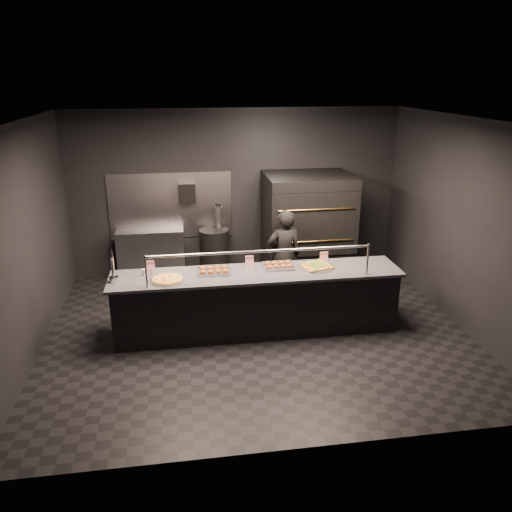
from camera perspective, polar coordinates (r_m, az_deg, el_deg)
name	(u,v)px	position (r m, az deg, el deg)	size (l,w,h in m)	color
room	(255,232)	(6.87, -0.14, 2.72)	(6.04, 6.00, 3.00)	black
service_counter	(257,302)	(7.21, 0.11, -5.24)	(4.10, 0.78, 1.37)	black
pizza_oven	(307,227)	(9.00, 5.85, 3.32)	(1.50, 1.23, 1.91)	black
prep_shelf	(151,254)	(9.31, -11.88, 0.22)	(1.20, 0.35, 0.90)	#99999E
towel_dispenser	(187,193)	(9.05, -7.90, 7.16)	(0.30, 0.20, 0.35)	black
fire_extinguisher	(218,218)	(9.20, -4.33, 4.36)	(0.14, 0.14, 0.51)	#B2B2B7
beer_tap	(113,272)	(6.93, -15.99, -1.79)	(0.13, 0.18, 0.48)	silver
round_pizza	(168,279)	(6.85, -10.06, -2.65)	(0.48, 0.48, 0.03)	silver
slider_tray_a	(214,270)	(7.04, -4.84, -1.65)	(0.53, 0.44, 0.07)	silver
slider_tray_b	(279,265)	(7.21, 2.61, -1.08)	(0.45, 0.34, 0.07)	silver
square_pizza	(317,266)	(7.25, 6.93, -1.16)	(0.51, 0.51, 0.05)	silver
condiment_jar	(146,273)	(7.06, -12.45, -1.86)	(0.14, 0.06, 0.09)	silver
tent_cards	(243,261)	(7.23, -1.53, -0.58)	(2.66, 0.04, 0.15)	white
trash_bin	(214,253)	(9.21, -4.77, 0.36)	(0.54, 0.54, 0.89)	black
worker	(284,256)	(8.13, 3.22, 0.04)	(0.56, 0.37, 1.53)	black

